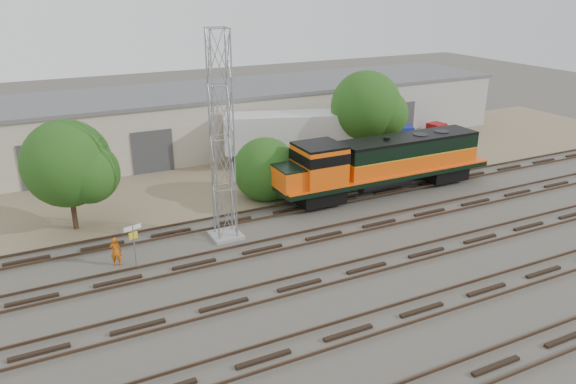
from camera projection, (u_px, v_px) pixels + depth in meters
name	position (u px, v px, depth m)	size (l,w,h in m)	color
ground	(337.00, 247.00, 32.13)	(140.00, 140.00, 0.00)	#47423A
dirt_strip	(239.00, 172.00, 44.66)	(80.00, 16.00, 0.02)	#726047
tracks	(367.00, 268.00, 29.59)	(80.00, 20.40, 0.28)	black
warehouse	(205.00, 119.00, 50.42)	(58.40, 10.40, 5.30)	#C1B3A1
locomotive	(382.00, 163.00, 39.38)	(16.72, 2.93, 4.02)	black
signal_tower	(222.00, 142.00, 31.32)	(1.77, 1.77, 11.99)	gray
sign_post	(133.00, 238.00, 29.39)	(0.95, 0.31, 2.38)	gray
worker	(116.00, 251.00, 29.79)	(0.59, 0.39, 1.62)	#D35A0B
semi_trailer	(315.00, 132.00, 45.67)	(14.27, 7.09, 4.34)	silver
dumpster_blue	(404.00, 134.00, 52.80)	(1.60, 1.50, 1.50)	navy
dumpster_red	(436.00, 130.00, 54.34)	(1.50, 1.40, 1.40)	maroon
tree_west	(72.00, 166.00, 32.98)	(5.48, 5.22, 6.82)	#382619
tree_mid	(270.00, 172.00, 38.91)	(4.74, 4.52, 4.52)	#382619
tree_east	(370.00, 108.00, 45.12)	(5.96, 5.68, 7.67)	#382619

